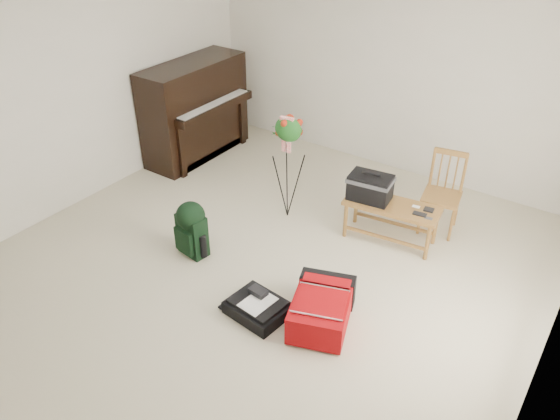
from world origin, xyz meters
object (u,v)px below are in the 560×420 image
Objects in this scene: red_suitcase at (324,305)px; green_backpack at (191,226)px; piano at (196,112)px; flower_stand at (288,169)px; black_duffel at (258,307)px; dining_chair at (443,194)px; bench at (378,192)px.

green_backpack is (-1.57, 0.06, 0.17)m from red_suitcase.
piano reaches higher than flower_stand.
flower_stand is (-0.68, 1.46, 0.52)m from black_duffel.
piano is 1.82× the size of red_suitcase.
dining_chair reaches higher than black_duffel.
dining_chair is 0.72× the size of flower_stand.
bench is 1.47m from red_suitcase.
dining_chair reaches higher than bench.
green_backpack is at bearing -118.01° from flower_stand.
piano is at bearing 171.86° from dining_chair.
bench is 1.15× the size of dining_chair.
flower_stand is at bearing -17.79° from piano.
piano is at bearing 138.51° from green_backpack.
green_backpack is (1.47, -1.72, -0.28)m from piano.
dining_chair is at bearing 37.55° from bench.
bench is 0.82× the size of flower_stand.
green_backpack is at bearing 168.66° from black_duffel.
flower_stand reaches higher than bench.
flower_stand reaches higher than red_suitcase.
black_duffel is (-0.51, -0.27, -0.08)m from red_suitcase.
bench is at bearing 79.84° from red_suitcase.
flower_stand is (-1.47, -0.72, 0.17)m from dining_chair.
black_duffel is (-0.79, -2.18, -0.35)m from dining_chair.
bench is 0.72m from dining_chair.
piano is 3.33m from dining_chair.
piano is 1.95m from flower_stand.
red_suitcase is at bearing 5.59° from green_backpack.
piano is 1.50× the size of bench.
flower_stand is (-0.96, -0.22, 0.07)m from bench.
black_duffel is 1.14m from green_backpack.
red_suitcase is at bearing -30.34° from piano.
flower_stand is at bearing -164.14° from dining_chair.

